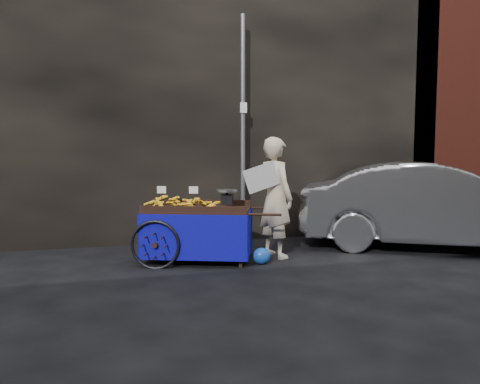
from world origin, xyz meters
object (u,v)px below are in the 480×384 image
object	(u,v)px
plastic_bag	(262,256)
parked_car	(434,206)
vendor	(275,197)
banana_cart	(195,214)

from	to	relation	value
plastic_bag	parked_car	xyz separation A→B (m)	(3.15, 0.30, 0.60)
vendor	parked_car	distance (m)	2.81
banana_cart	plastic_bag	xyz separation A→B (m)	(0.90, -0.47, -0.59)
banana_cart	vendor	distance (m)	1.27
vendor	parked_car	world-z (taller)	vendor
vendor	parked_car	xyz separation A→B (m)	(2.80, -0.11, -0.21)
vendor	parked_car	bearing A→B (deg)	-113.95
banana_cart	vendor	world-z (taller)	vendor
banana_cart	plastic_bag	size ratio (longest dim) A/B	8.67
parked_car	vendor	bearing A→B (deg)	116.01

